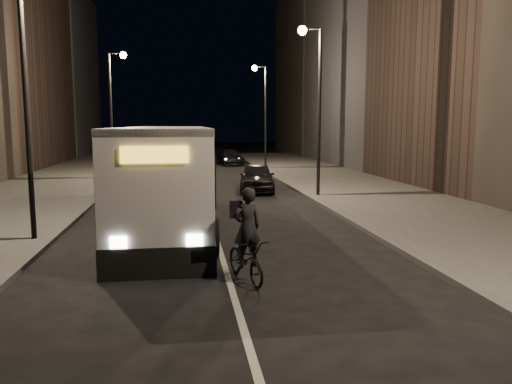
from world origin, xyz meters
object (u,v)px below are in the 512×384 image
object	(u,v)px
streetlight_right_far	(262,103)
city_bus	(167,172)
cyclist_on_bicycle	(246,250)
car_far	(230,157)
car_mid	(162,162)
streetlight_left_near	(33,65)
streetlight_left_far	(115,98)
streetlight_right_mid	(314,88)
car_near	(257,177)

from	to	relation	value
streetlight_right_far	city_bus	bearing A→B (deg)	-107.73
cyclist_on_bicycle	car_far	xyz separation A→B (m)	(2.80, 33.87, -0.06)
car_mid	car_far	bearing A→B (deg)	-139.75
streetlight_left_near	streetlight_left_far	bearing A→B (deg)	90.00
streetlight_right_far	car_mid	distance (m)	9.31
streetlight_right_mid	streetlight_right_far	world-z (taller)	same
car_mid	cyclist_on_bicycle	bearing A→B (deg)	96.14
streetlight_right_mid	streetlight_left_far	xyz separation A→B (m)	(-10.66, 10.00, 0.00)
city_bus	car_near	xyz separation A→B (m)	(4.57, 8.69, -1.15)
car_near	car_mid	world-z (taller)	car_near
streetlight_left_near	car_mid	distance (m)	24.83
streetlight_left_far	cyclist_on_bicycle	world-z (taller)	streetlight_left_far
city_bus	car_mid	world-z (taller)	city_bus
car_near	streetlight_left_far	bearing A→B (deg)	147.57
streetlight_left_far	streetlight_right_far	bearing A→B (deg)	29.36
streetlight_right_mid	cyclist_on_bicycle	size ratio (longest dim) A/B	3.64
streetlight_left_near	streetlight_right_mid	bearing A→B (deg)	36.88
car_mid	streetlight_left_far	bearing A→B (deg)	67.16
streetlight_left_far	car_mid	size ratio (longest dim) A/B	2.00
streetlight_left_near	car_mid	xyz separation A→B (m)	(2.63, 24.24, -4.69)
streetlight_left_near	car_mid	world-z (taller)	streetlight_left_near
car_mid	car_far	size ratio (longest dim) A/B	0.87
streetlight_right_far	streetlight_left_far	distance (m)	12.24
streetlight_right_mid	car_far	xyz separation A→B (m)	(-2.13, 21.24, -4.68)
streetlight_right_far	streetlight_left_near	bearing A→B (deg)	-113.96
streetlight_right_mid	streetlight_left_near	xyz separation A→B (m)	(-10.66, -8.00, 0.00)
city_bus	streetlight_left_far	bearing A→B (deg)	103.89
car_near	car_mid	xyz separation A→B (m)	(-5.68, 13.23, -0.11)
streetlight_left_near	car_near	size ratio (longest dim) A/B	1.78
streetlight_right_mid	cyclist_on_bicycle	bearing A→B (deg)	-111.33
streetlight_left_near	streetlight_right_far	bearing A→B (deg)	66.04
streetlight_left_near	cyclist_on_bicycle	xyz separation A→B (m)	(5.73, -4.63, -4.62)
car_near	car_far	distance (m)	18.23
streetlight_right_far	streetlight_left_far	size ratio (longest dim) A/B	1.00
streetlight_right_mid	streetlight_left_far	world-z (taller)	same
car_mid	car_near	bearing A→B (deg)	113.23
streetlight_left_far	cyclist_on_bicycle	size ratio (longest dim) A/B	3.64
cyclist_on_bicycle	car_mid	distance (m)	29.04
car_near	car_far	world-z (taller)	car_near
car_far	streetlight_right_mid	bearing A→B (deg)	-91.40
streetlight_right_far	car_mid	bearing A→B (deg)	178.27
streetlight_right_mid	car_mid	bearing A→B (deg)	116.32
streetlight_left_far	car_far	size ratio (longest dim) A/B	1.74
streetlight_right_far	city_bus	world-z (taller)	streetlight_right_far
cyclist_on_bicycle	car_mid	world-z (taller)	cyclist_on_bicycle
city_bus	car_near	bearing A→B (deg)	62.75
streetlight_left_near	streetlight_left_far	distance (m)	18.00
streetlight_right_far	cyclist_on_bicycle	size ratio (longest dim) A/B	3.64
city_bus	car_mid	size ratio (longest dim) A/B	3.25
car_mid	streetlight_right_mid	bearing A→B (deg)	116.32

